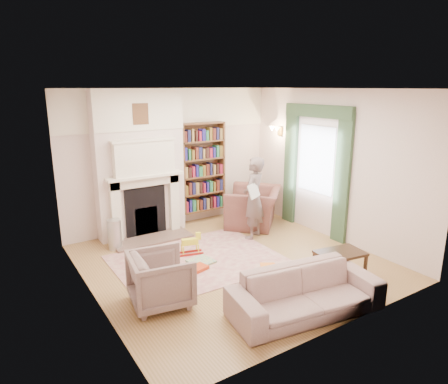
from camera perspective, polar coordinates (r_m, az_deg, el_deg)
floor at (r=6.76m, az=1.16°, el=-9.93°), size 4.50×4.50×0.00m
ceiling at (r=6.13m, az=1.30°, el=14.55°), size 4.50×4.50×0.00m
wall_back at (r=8.23m, az=-7.54°, el=4.71°), size 4.50×0.00×4.50m
wall_front at (r=4.67m, az=16.77°, el=-3.70°), size 4.50×0.00×4.50m
wall_left at (r=5.42m, az=-18.98°, el=-1.31°), size 0.00×4.50×4.50m
wall_right at (r=7.75m, az=15.23°, el=3.69°), size 0.00×4.50×4.50m
fireplace at (r=7.76m, az=-11.92°, el=3.81°), size 1.70×0.58×2.80m
bookcase at (r=8.44m, az=-3.11°, el=3.53°), size 1.00×0.24×1.85m
window at (r=8.00m, az=13.07°, el=4.53°), size 0.02×0.90×1.30m
curtain_left at (r=7.56m, az=16.54°, el=1.77°), size 0.07×0.32×2.40m
curtain_right at (r=8.52m, az=9.47°, el=3.62°), size 0.07×0.32×2.40m
pelmet at (r=7.86m, az=13.24°, el=11.18°), size 0.09×1.70×0.24m
wall_sconce at (r=8.60m, az=7.02°, el=8.54°), size 0.20×0.24×0.24m
rug at (r=6.81m, az=-3.79°, el=-9.70°), size 2.66×2.05×0.01m
armchair_reading at (r=8.38m, az=4.22°, el=-2.14°), size 1.58×1.58×0.78m
armchair_left at (r=5.48m, az=-9.02°, el=-12.19°), size 0.90×0.88×0.72m
sofa at (r=5.35m, az=11.60°, el=-13.86°), size 2.08×1.06×0.58m
man_reading at (r=7.54m, az=4.25°, el=-0.89°), size 0.69×0.61×1.58m
newspaper at (r=7.25m, az=4.27°, el=0.17°), size 0.38×0.28×0.25m
coffee_table at (r=6.33m, az=16.16°, el=-10.10°), size 0.76×0.55×0.45m
paraffin_heater at (r=7.42m, az=-15.36°, el=-5.86°), size 0.27×0.27×0.55m
rocking_horse at (r=6.97m, az=-4.89°, el=-7.42°), size 0.47×0.28×0.39m
board_game at (r=6.72m, az=-3.30°, el=-9.85°), size 0.43×0.43×0.03m
game_box_lid at (r=6.45m, az=-3.86°, el=-10.86°), size 0.38×0.30×0.06m
comic_annuals at (r=6.51m, az=5.82°, el=-10.84°), size 0.54×0.41×0.02m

